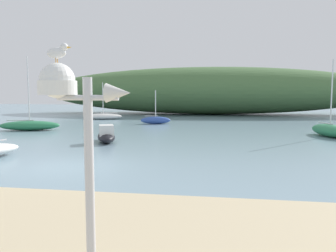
{
  "coord_description": "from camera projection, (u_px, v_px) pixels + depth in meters",
  "views": [
    {
      "loc": [
        5.63,
        -11.87,
        2.78
      ],
      "look_at": [
        2.64,
        7.11,
        0.87
      ],
      "focal_mm": 37.12,
      "sensor_mm": 36.0,
      "label": 1
    }
  ],
  "objects": [
    {
      "name": "ground_plane",
      "position": [
        68.0,
        167.0,
        12.82
      ],
      "size": [
        120.0,
        120.0,
        0.0
      ],
      "primitive_type": "plane",
      "color": "#7A99A8"
    },
    {
      "name": "distant_hill",
      "position": [
        208.0,
        91.0,
        43.04
      ],
      "size": [
        42.54,
        10.64,
        5.8
      ],
      "primitive_type": "ellipsoid",
      "color": "#476B3D",
      "rests_on": "ground"
    },
    {
      "name": "mast_structure",
      "position": [
        70.0,
        105.0,
        4.42
      ],
      "size": [
        1.21,
        0.49,
        2.94
      ],
      "color": "silver",
      "rests_on": "beach_sand"
    },
    {
      "name": "seagull_on_radar",
      "position": [
        58.0,
        52.0,
        4.38
      ],
      "size": [
        0.35,
        0.13,
        0.24
      ],
      "color": "orange",
      "rests_on": "mast_structure"
    },
    {
      "name": "sailboat_east_reach",
      "position": [
        30.0,
        125.0,
        24.96
      ],
      "size": [
        4.46,
        2.49,
        5.25
      ],
      "color": "#287A4C",
      "rests_on": "ground"
    },
    {
      "name": "sailboat_far_right",
      "position": [
        330.0,
        130.0,
        21.42
      ],
      "size": [
        2.22,
        3.75,
        4.74
      ],
      "color": "#287A4C",
      "rests_on": "ground"
    },
    {
      "name": "sailboat_west_reach",
      "position": [
        103.0,
        116.0,
        34.77
      ],
      "size": [
        3.94,
        2.05,
        3.68
      ],
      "color": "white",
      "rests_on": "ground"
    },
    {
      "name": "motorboat_inner_mooring",
      "position": [
        106.0,
        135.0,
        19.07
      ],
      "size": [
        1.88,
        2.82,
        0.97
      ],
      "color": "black",
      "rests_on": "ground"
    },
    {
      "name": "sailboat_outer_mooring",
      "position": [
        156.0,
        120.0,
        29.9
      ],
      "size": [
        2.68,
        1.38,
        2.89
      ],
      "color": "#2D4C9E",
      "rests_on": "ground"
    }
  ]
}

